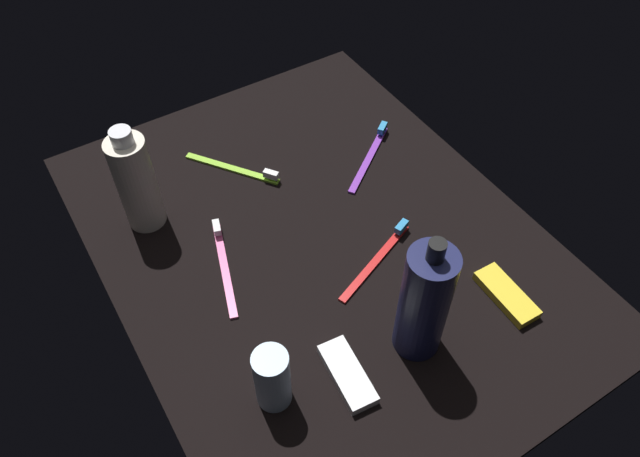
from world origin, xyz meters
The scene contains 10 objects.
ground_plane centered at (0.00, 0.00, -0.60)cm, with size 84.00×64.00×1.20cm, color black.
lotion_bottle centered at (22.34, 1.72, 9.61)cm, with size 6.52×6.52×21.65cm.
bodywash_bottle centered at (-18.75, -21.44, 8.64)cm, with size 6.04×6.04×18.81cm.
deodorant_stick centered at (19.13, -19.01, 5.08)cm, with size 4.62×4.62×10.16cm, color silver.
toothbrush_purple centered at (-11.82, 18.13, 0.61)cm, with size 11.50×15.30×2.10cm.
toothbrush_lime centered at (-21.00, -3.86, 0.61)cm, with size 15.32×11.48×2.10cm.
toothbrush_red centered at (7.82, 5.90, 0.61)cm, with size 7.75×17.18×2.10cm.
toothbrush_pink centered at (-3.87, -15.03, 0.61)cm, with size 17.51×6.62×2.10cm.
snack_bar_white centered at (21.86, -9.38, 0.75)cm, with size 10.40×4.00×1.50cm, color white.
snack_bar_yellow centered at (23.68, 17.38, 0.75)cm, with size 10.40×4.00×1.50cm, color yellow.
Camera 1 is at (51.87, -32.48, 75.03)cm, focal length 34.27 mm.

